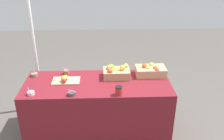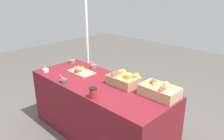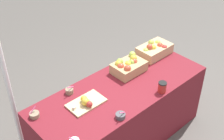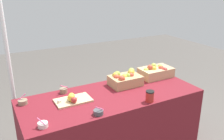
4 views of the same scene
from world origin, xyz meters
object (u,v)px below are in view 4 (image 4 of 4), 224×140
(sample_bowl_extra, at_px, (98,112))
(apple_crate_left, at_px, (156,72))
(cutting_board_front, at_px, (73,99))
(sample_bowl_near, at_px, (43,125))
(tent_pole, at_px, (8,60))
(coffee_cup, at_px, (150,96))
(sample_bowl_mid, at_px, (23,102))
(sample_bowl_far, at_px, (64,90))
(apple_crate_middle, at_px, (125,79))

(sample_bowl_extra, bearing_deg, apple_crate_left, 25.85)
(cutting_board_front, relative_size, sample_bowl_near, 3.96)
(apple_crate_left, xyz_separation_m, tent_pole, (-1.64, 0.37, 0.29))
(sample_bowl_extra, xyz_separation_m, coffee_cup, (0.56, -0.01, 0.03))
(sample_bowl_mid, bearing_deg, sample_bowl_extra, -43.37)
(sample_bowl_far, bearing_deg, sample_bowl_extra, -77.38)
(apple_crate_middle, height_order, tent_pole, tent_pole)
(tent_pole, bearing_deg, sample_bowl_far, -30.84)
(apple_crate_left, distance_m, sample_bowl_extra, 1.14)
(sample_bowl_mid, height_order, tent_pole, tent_pole)
(sample_bowl_mid, distance_m, coffee_cup, 1.24)
(sample_bowl_far, bearing_deg, tent_pole, 149.16)
(coffee_cup, bearing_deg, cutting_board_front, 152.02)
(apple_crate_left, height_order, sample_bowl_mid, apple_crate_left)
(apple_crate_left, xyz_separation_m, apple_crate_middle, (-0.47, -0.04, 0.01))
(sample_bowl_near, bearing_deg, sample_bowl_far, 57.46)
(apple_crate_left, height_order, cutting_board_front, apple_crate_left)
(cutting_board_front, height_order, sample_bowl_near, cutting_board_front)
(apple_crate_left, bearing_deg, tent_pole, 167.09)
(apple_crate_left, relative_size, cutting_board_front, 1.13)
(sample_bowl_extra, bearing_deg, cutting_board_front, 108.91)
(apple_crate_left, bearing_deg, sample_bowl_near, -162.96)
(sample_bowl_near, distance_m, sample_bowl_mid, 0.50)
(apple_crate_left, bearing_deg, coffee_cup, -132.76)
(tent_pole, bearing_deg, sample_bowl_extra, -55.20)
(sample_bowl_near, height_order, sample_bowl_extra, sample_bowl_extra)
(coffee_cup, height_order, tent_pole, tent_pole)
(sample_bowl_extra, height_order, coffee_cup, coffee_cup)
(apple_crate_middle, relative_size, cutting_board_front, 0.99)
(sample_bowl_far, relative_size, tent_pole, 0.05)
(apple_crate_left, relative_size, sample_bowl_mid, 4.18)
(coffee_cup, bearing_deg, sample_bowl_near, 177.45)
(sample_bowl_near, distance_m, tent_pole, 0.91)
(apple_crate_middle, distance_m, cutting_board_front, 0.69)
(apple_crate_left, bearing_deg, sample_bowl_far, 175.50)
(apple_crate_left, xyz_separation_m, sample_bowl_near, (-1.52, -0.46, -0.05))
(apple_crate_left, xyz_separation_m, sample_bowl_far, (-1.16, 0.09, -0.04))
(sample_bowl_mid, xyz_separation_m, coffee_cup, (1.12, -0.54, 0.03))
(cutting_board_front, height_order, sample_bowl_mid, sample_bowl_mid)
(apple_crate_middle, distance_m, sample_bowl_far, 0.70)
(coffee_cup, bearing_deg, sample_bowl_far, 138.80)
(apple_crate_middle, height_order, sample_bowl_far, apple_crate_middle)
(sample_bowl_extra, distance_m, tent_pole, 1.12)
(coffee_cup, xyz_separation_m, tent_pole, (-1.16, 0.89, 0.31))
(coffee_cup, bearing_deg, sample_bowl_mid, 154.08)
(apple_crate_middle, bearing_deg, tent_pole, 160.49)
(sample_bowl_far, distance_m, sample_bowl_extra, 0.60)
(sample_bowl_near, bearing_deg, sample_bowl_extra, -3.96)
(cutting_board_front, xyz_separation_m, sample_bowl_far, (-0.01, 0.24, 0.00))
(apple_crate_left, relative_size, apple_crate_middle, 1.15)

